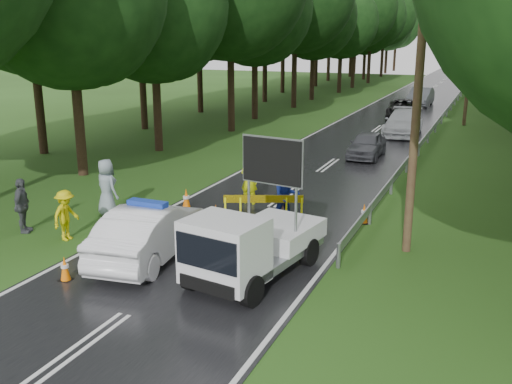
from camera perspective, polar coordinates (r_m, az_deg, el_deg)
The scene contains 23 objects.
ground at distance 16.90m, azimuth -4.06°, elevation -5.65°, with size 160.00×160.00×0.00m, color #214012.
road at distance 45.02m, azimuth 13.57°, elevation 7.27°, with size 7.00×140.00×0.02m, color black.
guardrail at distance 44.18m, azimuth 18.31°, elevation 7.48°, with size 0.12×60.06×0.70m.
utility_pole_near at distance 16.18m, azimuth 16.01°, elevation 11.30°, with size 1.40×0.24×10.00m.
utility_pole_mid at distance 42.08m, azimuth 20.71°, elevation 13.11°, with size 1.40×0.24×10.00m.
utility_pole_far at distance 68.06m, azimuth 21.83°, elevation 13.52°, with size 1.40×0.24×10.00m.
police_sedan at distance 16.15m, azimuth -10.64°, elevation -4.00°, with size 2.22×4.81×1.68m.
work_truck at distance 14.46m, azimuth -0.71°, elevation -5.30°, with size 2.59×4.63×3.50m.
barrier at distance 18.48m, azimuth 0.75°, elevation -1.10°, with size 2.41×1.04×1.07m.
officer at distance 20.97m, azimuth -0.69°, elevation 1.18°, with size 0.66×0.43×1.81m, color #D4E90C.
civilian at distance 18.78m, azimuth 3.05°, elevation -0.42°, with size 0.92×0.72×1.89m, color #182EA0.
bystander_left at distance 18.25m, azimuth -18.49°, elevation -2.22°, with size 1.01×0.58×1.57m, color #D1C30B.
bystander_mid at distance 19.38m, azimuth -22.35°, elevation -1.28°, with size 1.03×0.43×1.76m, color #45484D.
bystander_right at distance 20.32m, azimuth -14.70°, elevation 0.44°, with size 0.97×0.63×1.98m, color gray.
queue_car_first at distance 29.76m, azimuth 11.03°, elevation 4.67°, with size 1.55×3.86×1.31m, color #3B3C42.
queue_car_second at distance 37.08m, azimuth 14.53°, elevation 6.73°, with size 2.17×5.33×1.55m, color #96999D.
queue_car_third at distance 44.36m, azimuth 14.56°, elevation 8.02°, with size 2.39×5.19×1.44m, color black.
queue_car_fourth at distance 52.91m, azimuth 16.16°, elevation 9.13°, with size 1.70×4.88×1.61m, color #3B3E43.
cone_near_left at distance 15.41m, azimuth -18.57°, elevation -7.30°, with size 0.32×0.32×0.67m.
cone_center at distance 18.90m, azimuth -4.05°, elevation -2.27°, with size 0.32×0.32×0.69m.
cone_far at distance 21.06m, azimuth 2.64°, elevation -0.42°, with size 0.31×0.31×0.66m.
cone_left_mid at distance 20.49m, azimuth -6.98°, elevation -0.77°, with size 0.38×0.38×0.81m.
cone_right at distance 19.30m, azimuth 10.75°, elevation -2.15°, with size 0.32×0.32×0.68m.
Camera 1 is at (7.22, -14.02, 6.07)m, focal length 40.00 mm.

